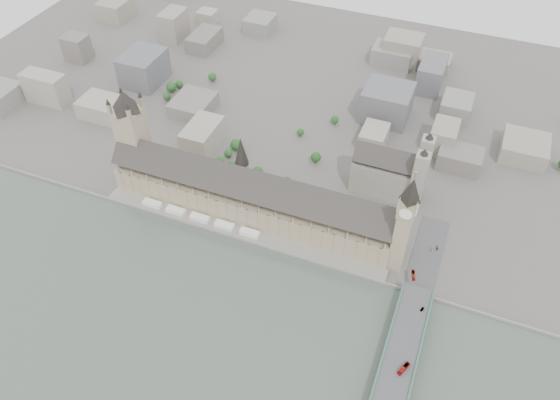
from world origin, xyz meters
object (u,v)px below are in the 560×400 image
at_px(victoria_tower, 132,132).
at_px(car_approach, 437,249).
at_px(red_bus_north, 413,275).
at_px(palace_of_westminster, 251,196).
at_px(car_silver, 422,309).
at_px(elizabeth_tower, 405,219).
at_px(westminster_bridge, 397,368).
at_px(red_bus_south, 404,368).
at_px(westminster_abbey, 391,172).

distance_m(victoria_tower, car_approach, 293.64).
distance_m(victoria_tower, red_bus_north, 282.54).
height_order(palace_of_westminster, car_silver, palace_of_westminster).
bearing_deg(elizabeth_tower, victoria_tower, 176.04).
bearing_deg(westminster_bridge, red_bus_south, -31.75).
height_order(victoria_tower, westminster_abbey, victoria_tower).
distance_m(elizabeth_tower, victoria_tower, 260.64).
relative_size(elizabeth_tower, car_approach, 21.19).
distance_m(elizabeth_tower, car_approach, 60.16).
bearing_deg(red_bus_north, westminster_bridge, -100.99).
bearing_deg(victoria_tower, red_bus_north, -6.57).
xyz_separation_m(red_bus_north, car_silver, (13.28, -29.40, -0.73)).
bearing_deg(car_silver, red_bus_south, -72.41).
relative_size(victoria_tower, westminster_abbey, 1.47).
height_order(palace_of_westminster, red_bus_south, palace_of_westminster).
bearing_deg(red_bus_south, elizabeth_tower, 128.95).
height_order(red_bus_north, car_approach, red_bus_north).
bearing_deg(elizabeth_tower, red_bus_north, -38.82).
xyz_separation_m(victoria_tower, red_bus_north, (277.34, -31.95, -43.53)).
distance_m(palace_of_westminster, victoria_tower, 126.41).
xyz_separation_m(palace_of_westminster, red_bus_south, (166.20, -109.80, -10.77)).
relative_size(elizabeth_tower, red_bus_north, 10.52).
height_order(elizabeth_tower, red_bus_south, elizabeth_tower).
relative_size(palace_of_westminster, red_bus_north, 25.93).
distance_m(westminster_bridge, red_bus_north, 82.08).
relative_size(elizabeth_tower, car_silver, 25.71).
relative_size(westminster_abbey, car_silver, 16.26).
xyz_separation_m(palace_of_westminster, westminster_bridge, (162.00, -107.20, -17.58)).
xyz_separation_m(victoria_tower, car_silver, (290.62, -61.35, -44.27)).
xyz_separation_m(westminster_abbey, red_bus_north, (44.41, -100.95, -13.41)).
bearing_deg(red_bus_south, westminster_bridge, 171.16).
xyz_separation_m(red_bus_south, car_approach, (2.07, 120.12, -0.94)).
bearing_deg(car_approach, car_silver, -99.87).
relative_size(victoria_tower, westminster_bridge, 0.31).
relative_size(red_bus_north, car_silver, 2.44).
xyz_separation_m(westminster_bridge, red_bus_north, (-6.66, 81.55, 6.55)).
height_order(car_silver, car_approach, car_approach).
bearing_deg(car_silver, westminster_abbey, 133.99).
relative_size(westminster_abbey, red_bus_north, 6.65).
bearing_deg(westminster_abbey, car_silver, -66.13).
bearing_deg(car_silver, red_bus_north, 134.43).
height_order(westminster_abbey, red_bus_north, westminster_abbey).
bearing_deg(red_bus_south, car_approach, 111.92).
distance_m(red_bus_south, car_silver, 54.81).
xyz_separation_m(elizabeth_tower, car_approach, (30.27, 22.03, -47.10)).
xyz_separation_m(palace_of_westminster, victoria_tower, (-122.00, 6.30, 32.50)).
relative_size(victoria_tower, red_bus_north, 9.79).
relative_size(elizabeth_tower, red_bus_south, 8.91).
xyz_separation_m(westminster_bridge, car_silver, (6.62, 52.15, 5.81)).
bearing_deg(red_bus_north, elizabeth_tower, 125.51).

